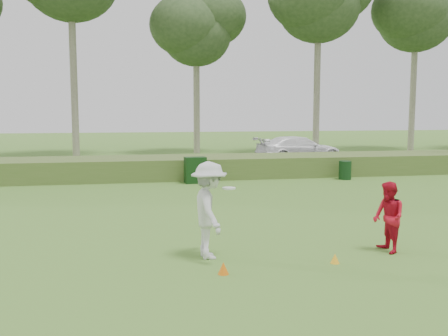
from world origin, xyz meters
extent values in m
plane|color=#3F7125|center=(0.00, 0.00, 0.00)|extent=(120.00, 120.00, 0.00)
cube|color=#456126|center=(0.00, 12.00, 0.45)|extent=(80.00, 3.00, 0.90)
cube|color=#2D2D2D|center=(0.00, 17.00, 0.03)|extent=(80.00, 6.00, 0.06)
cylinder|color=gray|center=(-6.00, 23.00, 7.75)|extent=(0.44, 0.44, 15.50)
cylinder|color=gray|center=(2.00, 24.50, 5.75)|extent=(0.44, 0.44, 11.50)
ellipsoid|color=#2E4422|center=(2.00, 24.50, 8.62)|extent=(6.24, 6.24, 5.28)
cylinder|color=gray|center=(10.00, 22.50, 7.00)|extent=(0.44, 0.44, 14.00)
cylinder|color=gray|center=(18.00, 23.80, 6.75)|extent=(0.44, 0.44, 13.50)
ellipsoid|color=#2E4422|center=(18.00, 23.80, 10.12)|extent=(7.02, 7.02, 5.94)
imported|color=silver|center=(-1.14, -0.39, 0.97)|extent=(0.79, 1.29, 1.94)
cylinder|color=white|center=(-0.74, -0.39, 1.40)|extent=(0.27, 0.27, 0.03)
imported|color=red|center=(2.58, -0.71, 0.74)|extent=(0.57, 0.73, 1.49)
cone|color=orange|center=(-1.06, -1.46, 0.11)|extent=(0.20, 0.20, 0.22)
cone|color=#FEAF1A|center=(1.19, -1.23, 0.10)|extent=(0.18, 0.18, 0.20)
cube|color=black|center=(-0.04, 10.05, 0.53)|extent=(0.90, 0.61, 1.07)
cylinder|color=black|center=(6.45, 9.91, 0.40)|extent=(0.59, 0.59, 0.80)
imported|color=white|center=(6.79, 16.83, 0.79)|extent=(5.24, 2.69, 1.45)
camera|label=1|loc=(-2.70, -10.06, 2.94)|focal=40.00mm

